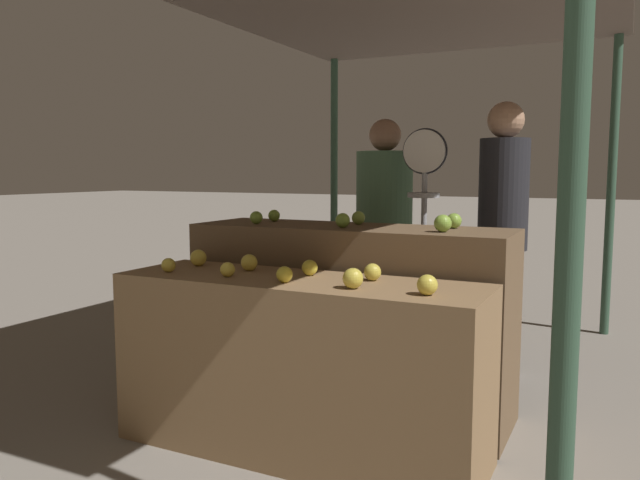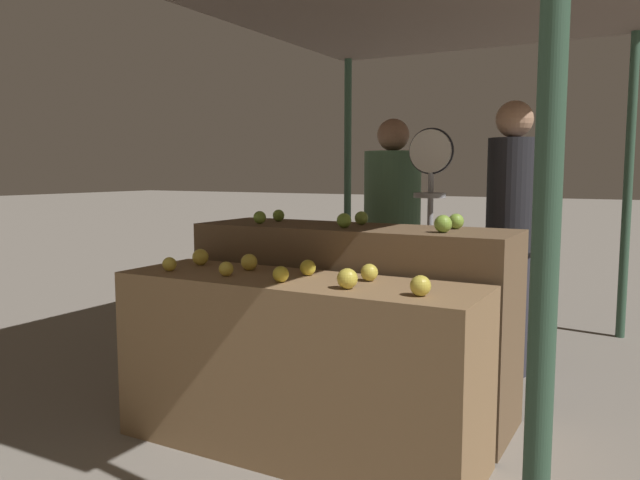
# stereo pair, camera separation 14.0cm
# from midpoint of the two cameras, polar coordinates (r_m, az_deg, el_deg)

# --- Properties ---
(ground_plane) EXTENTS (60.00, 60.00, 0.00)m
(ground_plane) POSITION_cam_midpoint_polar(r_m,az_deg,el_deg) (3.16, -0.85, -18.66)
(ground_plane) COLOR gray
(market_canopy) EXTENTS (2.66, 4.05, 2.44)m
(market_canopy) POSITION_cam_midpoint_polar(r_m,az_deg,el_deg) (3.93, 7.23, 20.50)
(market_canopy) COLOR #33513D
(market_canopy) RESTS_ON ground_plane
(display_counter_front) EXTENTS (1.76, 0.55, 0.84)m
(display_counter_front) POSITION_cam_midpoint_polar(r_m,az_deg,el_deg) (3.00, -0.87, -11.42)
(display_counter_front) COLOR olive
(display_counter_front) RESTS_ON ground_plane
(display_counter_back) EXTENTS (1.76, 0.55, 1.03)m
(display_counter_back) POSITION_cam_midpoint_polar(r_m,az_deg,el_deg) (3.49, 4.06, -7.22)
(display_counter_back) COLOR brown
(display_counter_back) RESTS_ON ground_plane
(apple_front_0) EXTENTS (0.07, 0.07, 0.07)m
(apple_front_0) POSITION_cam_midpoint_polar(r_m,az_deg,el_deg) (3.19, -12.39, -2.17)
(apple_front_0) COLOR yellow
(apple_front_0) RESTS_ON display_counter_front
(apple_front_1) EXTENTS (0.07, 0.07, 0.07)m
(apple_front_1) POSITION_cam_midpoint_polar(r_m,az_deg,el_deg) (2.99, -7.26, -2.64)
(apple_front_1) COLOR yellow
(apple_front_1) RESTS_ON display_counter_front
(apple_front_2) EXTENTS (0.07, 0.07, 0.07)m
(apple_front_2) POSITION_cam_midpoint_polar(r_m,az_deg,el_deg) (2.80, -2.18, -3.15)
(apple_front_2) COLOR gold
(apple_front_2) RESTS_ON display_counter_front
(apple_front_3) EXTENTS (0.09, 0.09, 0.09)m
(apple_front_3) POSITION_cam_midpoint_polar(r_m,az_deg,el_deg) (2.65, 4.03, -3.55)
(apple_front_3) COLOR gold
(apple_front_3) RESTS_ON display_counter_front
(apple_front_4) EXTENTS (0.08, 0.08, 0.08)m
(apple_front_4) POSITION_cam_midpoint_polar(r_m,az_deg,el_deg) (2.54, 10.74, -4.14)
(apple_front_4) COLOR gold
(apple_front_4) RESTS_ON display_counter_front
(apple_front_5) EXTENTS (0.09, 0.09, 0.09)m
(apple_front_5) POSITION_cam_midpoint_polar(r_m,az_deg,el_deg) (3.36, -9.71, -1.55)
(apple_front_5) COLOR yellow
(apple_front_5) RESTS_ON display_counter_front
(apple_front_6) EXTENTS (0.08, 0.08, 0.08)m
(apple_front_6) POSITION_cam_midpoint_polar(r_m,az_deg,el_deg) (3.15, -5.24, -2.03)
(apple_front_6) COLOR yellow
(apple_front_6) RESTS_ON display_counter_front
(apple_front_7) EXTENTS (0.08, 0.08, 0.08)m
(apple_front_7) POSITION_cam_midpoint_polar(r_m,az_deg,el_deg) (2.98, 0.23, -2.55)
(apple_front_7) COLOR gold
(apple_front_7) RESTS_ON display_counter_front
(apple_front_8) EXTENTS (0.08, 0.08, 0.08)m
(apple_front_8) POSITION_cam_midpoint_polar(r_m,az_deg,el_deg) (2.85, 5.94, -2.98)
(apple_front_8) COLOR gold
(apple_front_8) RESTS_ON display_counter_front
(apple_back_0) EXTENTS (0.07, 0.07, 0.07)m
(apple_back_0) POSITION_cam_midpoint_polar(r_m,az_deg,el_deg) (3.57, -4.42, 2.08)
(apple_back_0) COLOR #84AD3D
(apple_back_0) RESTS_ON display_counter_back
(apple_back_1) EXTENTS (0.08, 0.08, 0.08)m
(apple_back_1) POSITION_cam_midpoint_polar(r_m,az_deg,el_deg) (3.32, 3.35, 1.80)
(apple_back_1) COLOR #84AD3D
(apple_back_1) RESTS_ON display_counter_back
(apple_back_2) EXTENTS (0.09, 0.09, 0.09)m
(apple_back_2) POSITION_cam_midpoint_polar(r_m,az_deg,el_deg) (3.11, 12.45, 1.45)
(apple_back_2) COLOR #84AD3D
(apple_back_2) RESTS_ON display_counter_back
(apple_back_3) EXTENTS (0.07, 0.07, 0.07)m
(apple_back_3) POSITION_cam_midpoint_polar(r_m,az_deg,el_deg) (3.74, -2.74, 2.26)
(apple_back_3) COLOR #84AD3D
(apple_back_3) RESTS_ON display_counter_back
(apple_back_4) EXTENTS (0.08, 0.08, 0.08)m
(apple_back_4) POSITION_cam_midpoint_polar(r_m,az_deg,el_deg) (3.51, 4.94, 2.02)
(apple_back_4) COLOR #8EB247
(apple_back_4) RESTS_ON display_counter_back
(apple_back_5) EXTENTS (0.08, 0.08, 0.08)m
(apple_back_5) POSITION_cam_midpoint_polar(r_m,az_deg,el_deg) (3.33, 13.52, 1.67)
(apple_back_5) COLOR #84AD3D
(apple_back_5) RESTS_ON display_counter_back
(produce_scale) EXTENTS (0.29, 0.20, 1.60)m
(produce_scale) POSITION_cam_midpoint_polar(r_m,az_deg,el_deg) (3.96, 11.03, 3.79)
(produce_scale) COLOR #99999E
(produce_scale) RESTS_ON ground_plane
(person_vendor_at_scale) EXTENTS (0.38, 0.38, 1.77)m
(person_vendor_at_scale) POSITION_cam_midpoint_polar(r_m,az_deg,el_deg) (4.20, 18.01, 2.07)
(person_vendor_at_scale) COLOR #2D2D38
(person_vendor_at_scale) RESTS_ON ground_plane
(person_customer_left) EXTENTS (0.51, 0.51, 1.69)m
(person_customer_left) POSITION_cam_midpoint_polar(r_m,az_deg,el_deg) (4.39, 7.51, 1.49)
(person_customer_left) COLOR #2D2D38
(person_customer_left) RESTS_ON ground_plane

